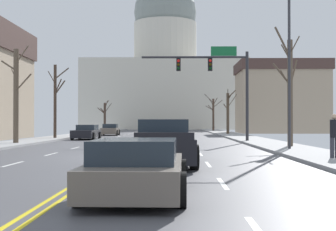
% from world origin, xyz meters
% --- Properties ---
extents(ground, '(20.00, 180.00, 0.20)m').
position_xyz_m(ground, '(0.00, -0.00, 0.02)').
color(ground, '#4B4B50').
extents(signal_gantry, '(7.91, 0.41, 6.96)m').
position_xyz_m(signal_gantry, '(5.41, 14.72, 5.08)').
color(signal_gantry, '#28282D').
rests_on(signal_gantry, ground).
extents(street_lamp_right, '(2.28, 0.24, 8.41)m').
position_xyz_m(street_lamp_right, '(7.92, 4.25, 5.08)').
color(street_lamp_right, '#333338').
rests_on(street_lamp_right, ground).
extents(capitol_building, '(33.09, 21.64, 34.16)m').
position_xyz_m(capitol_building, '(0.00, 81.04, 11.38)').
color(capitol_building, beige).
rests_on(capitol_building, ground).
extents(sedan_near_00, '(2.07, 4.39, 1.17)m').
position_xyz_m(sedan_near_00, '(1.56, 9.82, 0.56)').
color(sedan_near_00, black).
rests_on(sedan_near_00, ground).
extents(sedan_near_01, '(2.01, 4.30, 1.14)m').
position_xyz_m(sedan_near_01, '(1.85, 2.49, 0.54)').
color(sedan_near_01, silver).
rests_on(sedan_near_01, ground).
extents(pickup_truck_near_02, '(2.37, 5.80, 1.61)m').
position_xyz_m(pickup_truck_near_02, '(1.90, -3.35, 0.72)').
color(pickup_truck_near_02, black).
rests_on(pickup_truck_near_02, ground).
extents(sedan_near_03, '(2.09, 4.56, 1.17)m').
position_xyz_m(sedan_near_03, '(1.56, -10.48, 0.56)').
color(sedan_near_03, '#6B6056').
rests_on(sedan_near_03, ground).
extents(sedan_oncoming_00, '(2.09, 4.47, 1.26)m').
position_xyz_m(sedan_oncoming_00, '(-5.40, 20.55, 0.59)').
color(sedan_oncoming_00, black).
rests_on(sedan_oncoming_00, ground).
extents(sedan_oncoming_01, '(2.07, 4.27, 1.27)m').
position_xyz_m(sedan_oncoming_01, '(-5.06, 32.67, 0.60)').
color(sedan_oncoming_01, '#6B6056').
rests_on(sedan_oncoming_01, ground).
extents(flank_building_01, '(11.81, 8.74, 9.62)m').
position_xyz_m(flank_building_01, '(16.59, 44.14, 4.86)').
color(flank_building_01, tan).
rests_on(flank_building_01, ground).
extents(bare_tree_00, '(2.87, 0.93, 5.80)m').
position_xyz_m(bare_tree_00, '(8.20, 54.47, 2.88)').
color(bare_tree_00, '#423328').
rests_on(bare_tree_00, ground).
extents(bare_tree_01, '(2.09, 1.28, 6.33)m').
position_xyz_m(bare_tree_01, '(-8.17, 10.67, 3.32)').
color(bare_tree_01, brown).
rests_on(bare_tree_01, ground).
extents(bare_tree_02, '(1.39, 1.93, 5.13)m').
position_xyz_m(bare_tree_02, '(8.35, 34.46, 2.67)').
color(bare_tree_02, '#4C3D2D').
rests_on(bare_tree_02, ground).
extents(bare_tree_03, '(1.08, 3.10, 6.32)m').
position_xyz_m(bare_tree_03, '(-8.07, 20.44, 3.54)').
color(bare_tree_03, '#423328').
rests_on(bare_tree_03, ground).
extents(bare_tree_04, '(1.70, 2.18, 6.68)m').
position_xyz_m(bare_tree_04, '(8.83, 6.84, 3.40)').
color(bare_tree_04, brown).
rests_on(bare_tree_04, ground).
extents(bare_tree_05, '(2.17, 2.28, 4.70)m').
position_xyz_m(bare_tree_05, '(-8.57, 51.72, 2.44)').
color(bare_tree_05, '#423328').
rests_on(bare_tree_05, ground).
extents(pedestrian_00, '(0.35, 0.34, 1.68)m').
position_xyz_m(pedestrian_00, '(8.43, -1.98, 1.07)').
color(pedestrian_00, '#33333D').
rests_on(pedestrian_00, ground).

